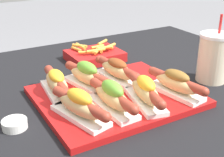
{
  "coord_description": "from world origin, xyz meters",
  "views": [
    {
      "loc": [
        -0.45,
        -0.71,
        1.13
      ],
      "look_at": [
        -0.04,
        0.01,
        0.77
      ],
      "focal_mm": 50.0,
      "sensor_mm": 36.0,
      "label": 1
    }
  ],
  "objects_px": {
    "hot_dog_5": "(87,75)",
    "hot_dog_6": "(117,70)",
    "hot_dog_3": "(176,83)",
    "sauce_bowl": "(15,124)",
    "hot_dog_2": "(146,91)",
    "hot_dog_4": "(57,83)",
    "serving_tray": "(115,96)",
    "hot_dog_0": "(80,105)",
    "hot_dog_1": "(112,97)",
    "drink_cup": "(213,58)",
    "fries_basket": "(95,55)"
  },
  "relations": [
    {
      "from": "hot_dog_5",
      "to": "sauce_bowl",
      "type": "distance_m",
      "value": 0.27
    },
    {
      "from": "sauce_bowl",
      "to": "drink_cup",
      "type": "xyz_separation_m",
      "value": [
        0.63,
        -0.03,
        0.07
      ]
    },
    {
      "from": "serving_tray",
      "to": "drink_cup",
      "type": "xyz_separation_m",
      "value": [
        0.34,
        -0.04,
        0.07
      ]
    },
    {
      "from": "hot_dog_6",
      "to": "sauce_bowl",
      "type": "relative_size",
      "value": 3.45
    },
    {
      "from": "hot_dog_0",
      "to": "sauce_bowl",
      "type": "distance_m",
      "value": 0.17
    },
    {
      "from": "hot_dog_4",
      "to": "hot_dog_6",
      "type": "distance_m",
      "value": 0.2
    },
    {
      "from": "hot_dog_2",
      "to": "sauce_bowl",
      "type": "height_order",
      "value": "hot_dog_2"
    },
    {
      "from": "serving_tray",
      "to": "sauce_bowl",
      "type": "relative_size",
      "value": 7.04
    },
    {
      "from": "hot_dog_1",
      "to": "hot_dog_4",
      "type": "bearing_deg",
      "value": 120.21
    },
    {
      "from": "hot_dog_0",
      "to": "hot_dog_5",
      "type": "relative_size",
      "value": 0.99
    },
    {
      "from": "hot_dog_4",
      "to": "hot_dog_1",
      "type": "bearing_deg",
      "value": -59.79
    },
    {
      "from": "hot_dog_3",
      "to": "hot_dog_6",
      "type": "relative_size",
      "value": 0.99
    },
    {
      "from": "hot_dog_0",
      "to": "drink_cup",
      "type": "height_order",
      "value": "drink_cup"
    },
    {
      "from": "hot_dog_3",
      "to": "sauce_bowl",
      "type": "distance_m",
      "value": 0.45
    },
    {
      "from": "hot_dog_3",
      "to": "hot_dog_4",
      "type": "distance_m",
      "value": 0.34
    },
    {
      "from": "hot_dog_0",
      "to": "hot_dog_6",
      "type": "xyz_separation_m",
      "value": [
        0.2,
        0.16,
        -0.0
      ]
    },
    {
      "from": "hot_dog_2",
      "to": "fries_basket",
      "type": "distance_m",
      "value": 0.42
    },
    {
      "from": "drink_cup",
      "to": "hot_dog_1",
      "type": "bearing_deg",
      "value": -175.08
    },
    {
      "from": "hot_dog_4",
      "to": "hot_dog_6",
      "type": "height_order",
      "value": "same"
    },
    {
      "from": "sauce_bowl",
      "to": "hot_dog_0",
      "type": "bearing_deg",
      "value": -22.9
    },
    {
      "from": "hot_dog_4",
      "to": "drink_cup",
      "type": "xyz_separation_m",
      "value": [
        0.48,
        -0.12,
        0.03
      ]
    },
    {
      "from": "hot_dog_5",
      "to": "drink_cup",
      "type": "bearing_deg",
      "value": -18.07
    },
    {
      "from": "hot_dog_2",
      "to": "hot_dog_5",
      "type": "height_order",
      "value": "hot_dog_5"
    },
    {
      "from": "hot_dog_3",
      "to": "hot_dog_5",
      "type": "xyz_separation_m",
      "value": [
        -0.2,
        0.17,
        0.0
      ]
    },
    {
      "from": "hot_dog_2",
      "to": "hot_dog_6",
      "type": "bearing_deg",
      "value": 85.65
    },
    {
      "from": "hot_dog_1",
      "to": "hot_dog_5",
      "type": "xyz_separation_m",
      "value": [
        0.01,
        0.16,
        -0.0
      ]
    },
    {
      "from": "hot_dog_6",
      "to": "drink_cup",
      "type": "distance_m",
      "value": 0.31
    },
    {
      "from": "serving_tray",
      "to": "fries_basket",
      "type": "xyz_separation_m",
      "value": [
        0.1,
        0.32,
        0.01
      ]
    },
    {
      "from": "hot_dog_6",
      "to": "sauce_bowl",
      "type": "distance_m",
      "value": 0.36
    },
    {
      "from": "hot_dog_6",
      "to": "sauce_bowl",
      "type": "xyz_separation_m",
      "value": [
        -0.35,
        -0.09,
        -0.04
      ]
    },
    {
      "from": "hot_dog_5",
      "to": "hot_dog_3",
      "type": "bearing_deg",
      "value": -41.33
    },
    {
      "from": "hot_dog_1",
      "to": "hot_dog_6",
      "type": "relative_size",
      "value": 1.0
    },
    {
      "from": "hot_dog_3",
      "to": "hot_dog_5",
      "type": "relative_size",
      "value": 1.01
    },
    {
      "from": "hot_dog_5",
      "to": "hot_dog_6",
      "type": "height_order",
      "value": "hot_dog_5"
    },
    {
      "from": "hot_dog_3",
      "to": "fries_basket",
      "type": "bearing_deg",
      "value": 97.07
    },
    {
      "from": "serving_tray",
      "to": "hot_dog_5",
      "type": "bearing_deg",
      "value": 118.89
    },
    {
      "from": "hot_dog_0",
      "to": "sauce_bowl",
      "type": "height_order",
      "value": "hot_dog_0"
    },
    {
      "from": "hot_dog_5",
      "to": "fries_basket",
      "type": "distance_m",
      "value": 0.28
    },
    {
      "from": "serving_tray",
      "to": "hot_dog_3",
      "type": "height_order",
      "value": "hot_dog_3"
    },
    {
      "from": "hot_dog_0",
      "to": "hot_dog_2",
      "type": "xyz_separation_m",
      "value": [
        0.19,
        -0.02,
        -0.0
      ]
    },
    {
      "from": "hot_dog_0",
      "to": "hot_dog_1",
      "type": "xyz_separation_m",
      "value": [
        0.09,
        -0.0,
        0.0
      ]
    },
    {
      "from": "serving_tray",
      "to": "hot_dog_6",
      "type": "xyz_separation_m",
      "value": [
        0.05,
        0.08,
        0.04
      ]
    },
    {
      "from": "hot_dog_2",
      "to": "sauce_bowl",
      "type": "distance_m",
      "value": 0.35
    },
    {
      "from": "hot_dog_0",
      "to": "hot_dog_3",
      "type": "relative_size",
      "value": 0.99
    },
    {
      "from": "hot_dog_1",
      "to": "fries_basket",
      "type": "relative_size",
      "value": 1.07
    },
    {
      "from": "serving_tray",
      "to": "sauce_bowl",
      "type": "xyz_separation_m",
      "value": [
        -0.29,
        -0.01,
        0.0
      ]
    },
    {
      "from": "hot_dog_5",
      "to": "sauce_bowl",
      "type": "height_order",
      "value": "hot_dog_5"
    },
    {
      "from": "hot_dog_0",
      "to": "hot_dog_3",
      "type": "xyz_separation_m",
      "value": [
        0.29,
        -0.01,
        -0.0
      ]
    },
    {
      "from": "serving_tray",
      "to": "drink_cup",
      "type": "bearing_deg",
      "value": -6.72
    },
    {
      "from": "serving_tray",
      "to": "hot_dog_3",
      "type": "xyz_separation_m",
      "value": [
        0.15,
        -0.09,
        0.04
      ]
    }
  ]
}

